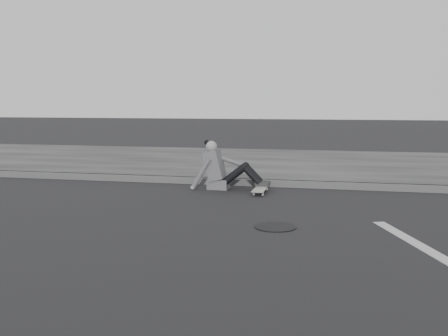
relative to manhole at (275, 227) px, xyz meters
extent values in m
plane|color=black|center=(-1.79, 0.45, -0.01)|extent=(80.00, 80.00, 0.00)
cube|color=#444444|center=(-1.79, 3.03, 0.05)|extent=(24.00, 0.16, 0.12)
cube|color=#333333|center=(-1.79, 6.05, 0.05)|extent=(24.00, 6.00, 0.12)
cylinder|color=black|center=(0.00, 0.00, 0.00)|extent=(0.52, 0.52, 0.01)
cylinder|color=#A5A6A0|center=(-0.60, 2.06, 0.02)|extent=(0.03, 0.05, 0.05)
cylinder|color=#A5A6A0|center=(-0.45, 2.06, 0.02)|extent=(0.03, 0.05, 0.05)
cylinder|color=#A5A6A0|center=(-0.60, 2.58, 0.02)|extent=(0.03, 0.05, 0.05)
cylinder|color=#A5A6A0|center=(-0.45, 2.58, 0.02)|extent=(0.03, 0.05, 0.05)
cube|color=#303032|center=(-0.52, 2.06, 0.05)|extent=(0.16, 0.04, 0.03)
cube|color=#303032|center=(-0.52, 2.58, 0.05)|extent=(0.16, 0.04, 0.03)
cube|color=gray|center=(-0.52, 2.32, 0.07)|extent=(0.20, 0.78, 0.02)
cube|color=#4E4E50|center=(-1.32, 2.57, 0.08)|extent=(0.36, 0.34, 0.18)
cube|color=#4E4E50|center=(-1.39, 2.57, 0.42)|extent=(0.37, 0.40, 0.57)
cube|color=#4E4E50|center=(-1.52, 2.57, 0.54)|extent=(0.14, 0.30, 0.20)
cylinder|color=gray|center=(-1.44, 2.57, 0.66)|extent=(0.09, 0.09, 0.08)
sphere|color=gray|center=(-1.45, 2.57, 0.75)|extent=(0.20, 0.20, 0.20)
sphere|color=black|center=(-1.54, 2.59, 0.82)|extent=(0.09, 0.09, 0.09)
cylinder|color=black|center=(-1.01, 2.48, 0.28)|extent=(0.43, 0.13, 0.39)
cylinder|color=black|center=(-1.01, 2.66, 0.28)|extent=(0.43, 0.13, 0.39)
cylinder|color=black|center=(-0.71, 2.48, 0.27)|extent=(0.35, 0.11, 0.36)
cylinder|color=black|center=(-0.71, 2.66, 0.27)|extent=(0.35, 0.11, 0.36)
sphere|color=black|center=(-0.84, 2.48, 0.41)|extent=(0.13, 0.13, 0.13)
sphere|color=black|center=(-0.84, 2.66, 0.41)|extent=(0.13, 0.13, 0.13)
cube|color=#282828|center=(-0.52, 2.48, 0.12)|extent=(0.24, 0.08, 0.07)
cube|color=#282828|center=(-0.52, 2.66, 0.12)|extent=(0.24, 0.08, 0.07)
cylinder|color=#4E4E50|center=(-1.59, 2.36, 0.28)|extent=(0.38, 0.08, 0.58)
sphere|color=gray|center=(-1.74, 2.35, 0.03)|extent=(0.08, 0.08, 0.08)
cylinder|color=#4E4E50|center=(-1.15, 2.73, 0.48)|extent=(0.48, 0.08, 0.21)
camera|label=1|loc=(0.69, -6.04, 1.53)|focal=40.00mm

